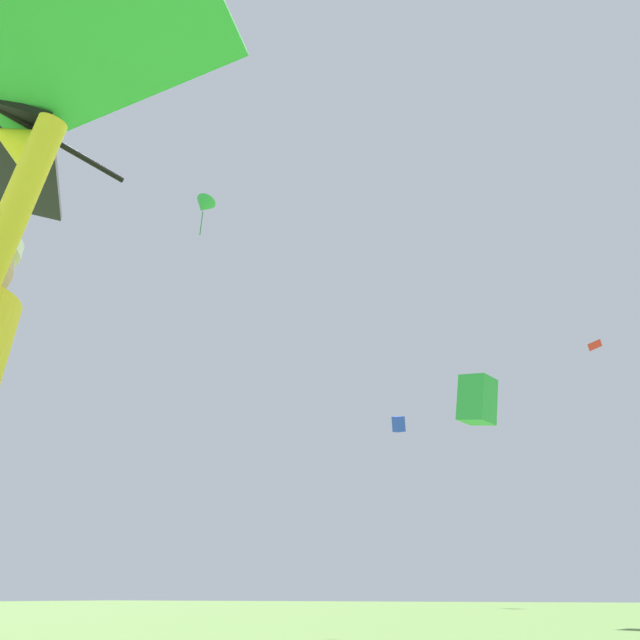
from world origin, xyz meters
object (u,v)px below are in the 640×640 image
held_stunt_kite (3,97)px  distant_kite_blue_high_right (399,424)px  distant_kite_green_high_left (204,206)px  distant_kite_red_far_center (594,345)px  distant_kite_green_low_right (477,400)px

held_stunt_kite → distant_kite_blue_high_right: (-8.66, 31.31, 8.08)m
distant_kite_blue_high_right → distant_kite_green_high_left: 20.72m
distant_kite_red_far_center → distant_kite_green_high_left: distant_kite_red_far_center is taller
distant_kite_green_low_right → distant_kite_green_high_left: (-8.15, -2.00, 7.85)m
distant_kite_green_low_right → distant_kite_blue_high_right: bearing=113.7°
distant_kite_green_low_right → distant_kite_blue_high_right: (-8.16, 18.57, 5.31)m
distant_kite_blue_high_right → distant_kite_green_high_left: (0.01, -20.56, 2.53)m
distant_kite_green_low_right → distant_kite_green_high_left: bearing=-166.2°
distant_kite_green_low_right → distant_kite_blue_high_right: distant_kite_blue_high_right is taller
held_stunt_kite → distant_kite_red_far_center: (3.47, 32.07, 11.48)m
distant_kite_green_low_right → distant_kite_red_far_center: 21.56m
distant_kite_green_low_right → distant_kite_red_far_center: bearing=78.4°
held_stunt_kite → distant_kite_green_low_right: bearing=92.2°
distant_kite_green_low_right → held_stunt_kite: bearing=-87.8°
distant_kite_green_high_left → distant_kite_green_low_right: bearing=13.8°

